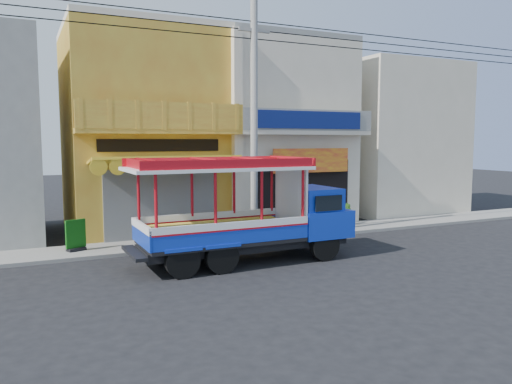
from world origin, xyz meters
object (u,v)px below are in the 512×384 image
utility_pole (258,104)px  potted_plant_a (309,216)px  songthaew_truck (259,211)px  green_sign (76,238)px  potted_plant_b (348,214)px

utility_pole → potted_plant_a: size_ratio=30.15×
songthaew_truck → potted_plant_a: bearing=43.0°
songthaew_truck → potted_plant_a: 5.84m
songthaew_truck → green_sign: songthaew_truck is taller
songthaew_truck → green_sign: size_ratio=6.68×
green_sign → potted_plant_a: size_ratio=1.11×
songthaew_truck → potted_plant_b: songthaew_truck is taller
songthaew_truck → utility_pole: bearing=65.3°
potted_plant_a → potted_plant_b: (1.82, -0.21, 0.00)m
green_sign → utility_pole: bearing=-6.4°
utility_pole → songthaew_truck: utility_pole is taller
potted_plant_a → green_sign: bearing=143.3°
utility_pole → green_sign: 7.75m
utility_pole → potted_plant_b: (4.82, 1.09, -4.45)m
green_sign → potted_plant_a: green_sign is taller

